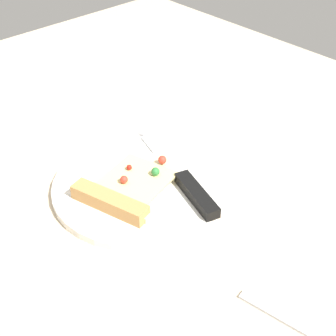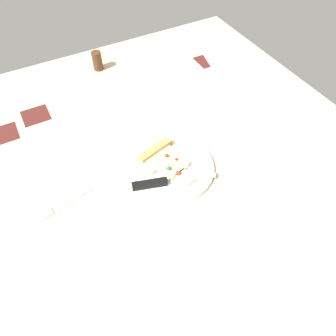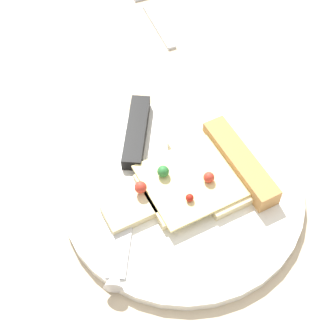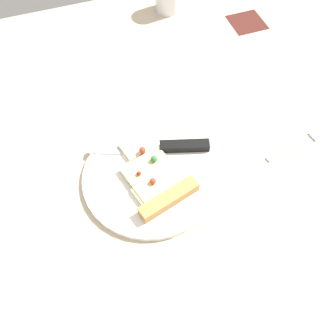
# 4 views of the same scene
# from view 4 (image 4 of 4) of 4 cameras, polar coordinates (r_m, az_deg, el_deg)

# --- Properties ---
(ground_plane) EXTENTS (1.36, 1.36, 0.03)m
(ground_plane) POSITION_cam_4_polar(r_m,az_deg,el_deg) (0.68, 0.03, -6.09)
(ground_plane) COLOR #C6B293
(ground_plane) RESTS_ON ground
(plate) EXTENTS (0.26, 0.26, 0.01)m
(plate) POSITION_cam_4_polar(r_m,az_deg,el_deg) (0.68, -2.87, -1.30)
(plate) COLOR white
(plate) RESTS_ON ground_plane
(pizza_slice) EXTENTS (0.13, 0.19, 0.03)m
(pizza_slice) POSITION_cam_4_polar(r_m,az_deg,el_deg) (0.66, -1.69, -2.23)
(pizza_slice) COLOR beige
(pizza_slice) RESTS_ON plate
(knife) EXTENTS (0.24, 0.09, 0.02)m
(knife) POSITION_cam_4_polar(r_m,az_deg,el_deg) (0.71, -1.01, 3.39)
(knife) COLOR silver
(knife) RESTS_ON plate
(fork) EXTENTS (0.15, 0.04, 0.01)m
(fork) POSITION_cam_4_polar(r_m,az_deg,el_deg) (0.78, 20.73, 3.88)
(fork) COLOR silver
(fork) RESTS_ON ground_plane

